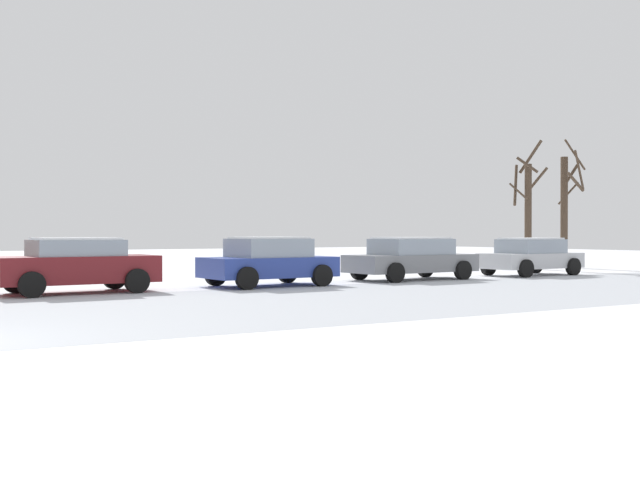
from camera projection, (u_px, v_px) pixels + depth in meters
name	position (u px, v px, depth m)	size (l,w,h in m)	color
parked_car_maroon	(76.00, 265.00, 19.70)	(4.11, 2.14, 1.45)	maroon
parked_car_blue	(268.00, 261.00, 22.36)	(3.91, 2.31, 1.46)	#283D93
parked_car_gray	(411.00, 258.00, 25.42)	(4.59, 2.26, 1.43)	slate
parked_car_silver	(531.00, 256.00, 28.16)	(4.07, 2.15, 1.39)	silver
tree_far_left	(566.00, 207.00, 34.54)	(1.63, 1.59, 5.74)	#423326
tree_far_mid	(528.00, 208.00, 33.24)	(1.57, 1.51, 5.68)	#423326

